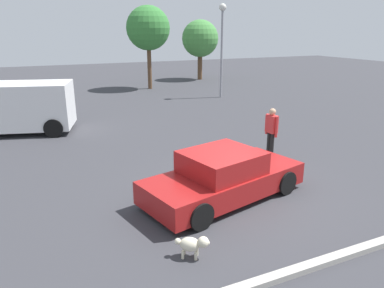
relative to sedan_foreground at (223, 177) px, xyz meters
The scene contains 9 objects.
ground_plane 0.70m from the sedan_foreground, 30.60° to the left, with size 80.00×80.00×0.00m, color #38383D.
sedan_foreground is the anchor object (origin of this frame).
dog 2.71m from the sedan_foreground, 131.45° to the right, with size 0.59×0.48×0.47m.
van_white 10.65m from the sedan_foreground, 119.45° to the left, with size 5.64×3.46×2.09m.
pedestrian 3.81m from the sedan_foreground, 35.59° to the left, with size 0.27×0.57×1.69m.
parking_curb 3.30m from the sedan_foreground, 84.34° to the right, with size 7.86×0.20×0.12m, color #B7B2A8.
light_post_near 15.08m from the sedan_foreground, 61.50° to the left, with size 0.44×0.44×5.68m.
tree_back_left 23.54m from the sedan_foreground, 65.87° to the left, with size 3.09×3.09×4.99m.
tree_back_right 18.97m from the sedan_foreground, 77.66° to the left, with size 3.08×3.08×5.82m.
Camera 1 is at (-4.62, -7.70, 4.23)m, focal length 33.97 mm.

